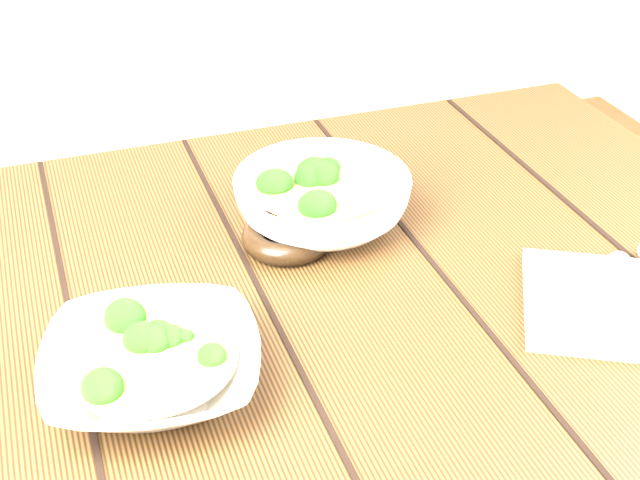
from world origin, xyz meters
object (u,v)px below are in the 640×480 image
Objects in this scene: soup_bowl_back at (322,200)px; trivet at (287,236)px; table at (283,376)px; napkin at (626,306)px; soup_bowl_front at (152,367)px.

soup_bowl_back is 2.11× the size of trivet.
soup_bowl_back is at bearing 52.24° from table.
trivet reaches higher than table.
table is 0.39m from napkin.
soup_bowl_front is 0.27m from trivet.
soup_bowl_back is 1.08× the size of napkin.
soup_bowl_back is at bearing 28.77° from trivet.
trivet is at bearing 67.46° from table.
soup_bowl_front is at bearing -156.17° from napkin.
table is 0.24m from soup_bowl_front.
soup_bowl_back reaches higher than table.
soup_bowl_back reaches higher than trivet.
napkin is (0.30, -0.24, -0.01)m from trivet.
napkin is at bearing -38.72° from trivet.
soup_bowl_back is at bearing 161.59° from napkin.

